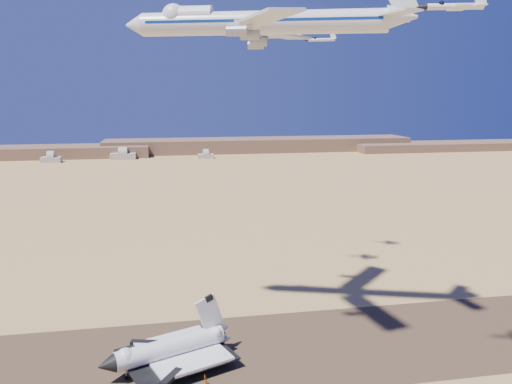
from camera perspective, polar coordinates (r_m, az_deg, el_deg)
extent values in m
plane|color=tan|center=(159.76, -6.37, -18.19)|extent=(1200.00, 1200.00, 0.00)
cube|color=#483424|center=(159.74, -6.37, -18.18)|extent=(600.00, 50.00, 0.06)
cube|color=brown|center=(694.58, 0.42, 5.41)|extent=(420.00, 60.00, 18.00)
cube|color=brown|center=(770.20, 21.88, 4.92)|extent=(300.00, 60.00, 11.00)
cube|color=#BBB7A6|center=(627.76, -22.35, 3.44)|extent=(22.00, 14.00, 6.50)
cube|color=#BBB7A6|center=(630.72, -14.94, 3.98)|extent=(30.00, 15.00, 7.50)
cube|color=#BBB7A6|center=(620.63, -5.75, 4.09)|extent=(19.00, 12.50, 5.50)
cylinder|color=silver|center=(153.21, -9.86, -17.11)|extent=(31.72, 16.91, 5.58)
cone|color=black|center=(148.44, -16.71, -18.42)|extent=(6.12, 6.58, 5.30)
sphere|color=silver|center=(149.21, -14.71, -17.80)|extent=(5.18, 5.18, 5.18)
cube|color=silver|center=(155.60, -8.40, -17.55)|extent=(29.18, 30.30, 0.90)
cube|color=black|center=(155.15, -9.11, -17.85)|extent=(36.60, 33.23, 0.50)
cube|color=silver|center=(154.41, -5.37, -13.53)|extent=(8.85, 4.04, 11.48)
cylinder|color=gray|center=(151.75, -14.61, -19.51)|extent=(0.36, 0.36, 3.19)
cylinder|color=black|center=(152.28, -14.59, -19.85)|extent=(1.18, 0.82, 1.10)
cylinder|color=gray|center=(153.33, -6.87, -18.87)|extent=(0.36, 0.36, 3.19)
cylinder|color=black|center=(153.85, -6.86, -19.20)|extent=(1.18, 0.82, 1.10)
cylinder|color=gray|center=(161.32, -8.44, -17.29)|extent=(0.36, 0.36, 3.19)
cylinder|color=black|center=(161.82, -8.43, -17.62)|extent=(1.18, 0.82, 1.10)
cylinder|color=silver|center=(153.88, 0.69, 18.77)|extent=(70.86, 28.40, 6.80)
cone|color=silver|center=(163.01, -13.69, 18.04)|extent=(7.12, 8.09, 6.80)
sphere|color=silver|center=(159.51, -9.39, 19.25)|extent=(7.01, 7.01, 7.01)
cube|color=silver|center=(136.74, 0.73, 19.20)|extent=(15.11, 33.05, 0.74)
cube|color=silver|center=(170.26, 2.13, 17.59)|extent=(29.47, 29.09, 0.74)
cube|color=silver|center=(147.54, 16.14, 19.11)|extent=(8.20, 12.66, 0.53)
cube|color=silver|center=(161.08, 15.38, 18.43)|extent=(12.57, 12.18, 0.53)
cylinder|color=gray|center=(144.20, -0.67, 17.50)|extent=(5.90, 4.24, 2.76)
cylinder|color=gray|center=(135.14, -2.20, 17.93)|extent=(5.90, 4.24, 2.76)
cylinder|color=gray|center=(163.04, 0.32, 16.76)|extent=(5.90, 4.24, 2.76)
cylinder|color=gray|center=(172.74, 0.00, 16.45)|extent=(5.90, 4.24, 2.76)
imported|color=#C45D0B|center=(148.20, -5.87, -20.28)|extent=(0.53, 0.71, 1.77)
imported|color=#C45D0B|center=(150.90, -6.43, -19.72)|extent=(0.80, 0.89, 1.59)
imported|color=#C45D0B|center=(146.17, -5.71, -20.75)|extent=(1.04, 1.22, 1.86)
cylinder|color=silver|center=(124.99, 21.81, 19.08)|extent=(12.05, 4.45, 1.41)
cone|color=black|center=(123.18, 18.39, 19.43)|extent=(2.87, 1.93, 1.31)
sphere|color=black|center=(124.27, 20.41, 19.46)|extent=(1.41, 1.41, 1.41)
cube|color=silver|center=(125.25, 22.26, 18.94)|extent=(5.47, 8.69, 0.25)
cube|color=silver|center=(126.48, 24.11, 18.81)|extent=(3.43, 5.44, 0.20)
cylinder|color=silver|center=(198.35, 3.23, 17.35)|extent=(11.64, 5.64, 1.39)
cone|color=black|center=(199.46, 1.09, 17.33)|extent=(2.88, 2.15, 1.29)
sphere|color=black|center=(198.84, 2.34, 17.48)|extent=(1.39, 1.39, 1.39)
cube|color=silver|center=(198.19, 3.53, 17.29)|extent=(6.14, 8.69, 0.25)
cube|color=silver|center=(197.73, 4.73, 17.35)|extent=(3.85, 5.44, 0.20)
cube|color=silver|center=(197.86, 4.79, 17.75)|extent=(2.90, 1.33, 3.37)
cylinder|color=silver|center=(223.03, 7.51, 16.87)|extent=(10.74, 5.44, 1.29)
cone|color=black|center=(223.71, 5.74, 16.89)|extent=(2.68, 2.03, 1.20)
sphere|color=black|center=(223.34, 6.77, 16.99)|extent=(1.29, 1.29, 1.29)
cube|color=silver|center=(222.94, 7.76, 16.81)|extent=(5.82, 8.07, 0.23)
cube|color=silver|center=(222.68, 8.75, 16.84)|extent=(3.65, 5.05, 0.18)
cube|color=silver|center=(222.80, 8.81, 17.17)|extent=(2.67, 1.28, 3.13)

